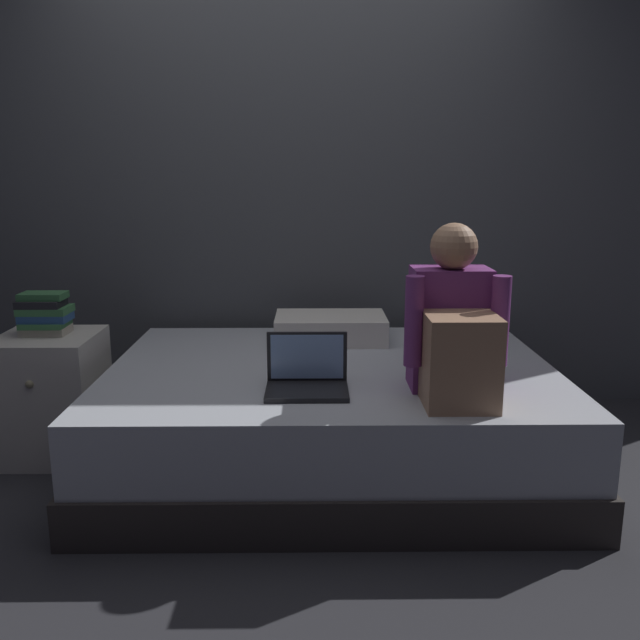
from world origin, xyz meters
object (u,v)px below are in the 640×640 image
pillow (330,328)px  book_stack (45,314)px  laptop (307,377)px  bed (331,415)px  nightstand (52,396)px  person_sitting (454,331)px

pillow → book_stack: (-1.32, -0.32, 0.14)m
laptop → book_stack: 1.31m
bed → nightstand: 1.31m
laptop → book_stack: bearing=158.0°
laptop → pillow: bearing=81.9°
person_sitting → pillow: bearing=117.5°
nightstand → bed: bearing=-4.7°
bed → laptop: 0.47m
bed → pillow: pillow is taller
pillow → nightstand: bearing=-165.3°
bed → laptop: (-0.11, -0.35, 0.29)m
laptop → book_stack: book_stack is taller
bed → nightstand: size_ratio=3.46×
bed → book_stack: 1.39m
nightstand → pillow: bearing=14.7°
nightstand → book_stack: size_ratio=2.63×
person_sitting → laptop: bearing=175.0°
laptop → person_sitting: bearing=-5.0°
bed → person_sitting: bearing=-41.6°
person_sitting → pillow: (-0.44, 0.85, -0.19)m
nightstand → pillow: (1.31, 0.34, 0.24)m
bed → pillow: bearing=88.9°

